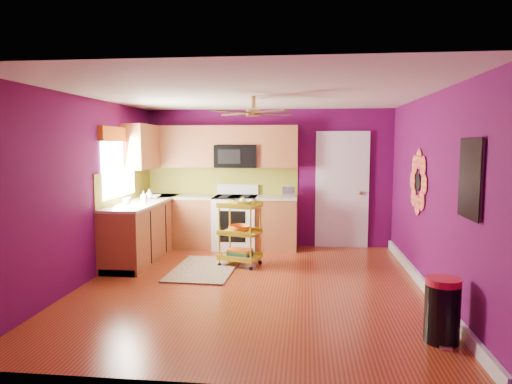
# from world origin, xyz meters

# --- Properties ---
(ground) EXTENTS (5.00, 5.00, 0.00)m
(ground) POSITION_xyz_m (0.00, 0.00, 0.00)
(ground) COLOR maroon
(ground) RESTS_ON ground
(room_envelope) EXTENTS (4.54, 5.04, 2.52)m
(room_envelope) POSITION_xyz_m (0.03, 0.00, 1.63)
(room_envelope) COLOR #550947
(room_envelope) RESTS_ON ground
(lower_cabinets) EXTENTS (2.81, 2.31, 0.94)m
(lower_cabinets) POSITION_xyz_m (-1.35, 1.82, 0.43)
(lower_cabinets) COLOR brown
(lower_cabinets) RESTS_ON ground
(electric_range) EXTENTS (0.76, 0.66, 1.13)m
(electric_range) POSITION_xyz_m (-0.55, 2.17, 0.48)
(electric_range) COLOR white
(electric_range) RESTS_ON ground
(upper_cabinetry) EXTENTS (2.80, 2.30, 1.26)m
(upper_cabinetry) POSITION_xyz_m (-1.24, 2.17, 1.80)
(upper_cabinetry) COLOR brown
(upper_cabinetry) RESTS_ON ground
(left_window) EXTENTS (0.08, 1.35, 1.08)m
(left_window) POSITION_xyz_m (-2.22, 1.05, 1.74)
(left_window) COLOR white
(left_window) RESTS_ON ground
(panel_door) EXTENTS (0.95, 0.11, 2.15)m
(panel_door) POSITION_xyz_m (1.35, 2.47, 1.02)
(panel_door) COLOR white
(panel_door) RESTS_ON ground
(right_wall_art) EXTENTS (0.04, 2.74, 1.04)m
(right_wall_art) POSITION_xyz_m (2.23, -0.34, 1.44)
(right_wall_art) COLOR black
(right_wall_art) RESTS_ON ground
(ceiling_fan) EXTENTS (1.01, 1.01, 0.26)m
(ceiling_fan) POSITION_xyz_m (0.00, 0.20, 2.29)
(ceiling_fan) COLOR #BF8C3F
(ceiling_fan) RESTS_ON ground
(shag_rug) EXTENTS (0.94, 1.48, 0.02)m
(shag_rug) POSITION_xyz_m (-0.80, 0.69, 0.01)
(shag_rug) COLOR #321D10
(shag_rug) RESTS_ON ground
(rolling_cart) EXTENTS (0.69, 0.58, 1.06)m
(rolling_cart) POSITION_xyz_m (-0.29, 0.99, 0.55)
(rolling_cart) COLOR gold
(rolling_cart) RESTS_ON ground
(trash_can) EXTENTS (0.35, 0.37, 0.62)m
(trash_can) POSITION_xyz_m (1.99, -1.52, 0.31)
(trash_can) COLOR black
(trash_can) RESTS_ON ground
(teal_kettle) EXTENTS (0.18, 0.18, 0.21)m
(teal_kettle) POSITION_xyz_m (0.40, 2.27, 1.02)
(teal_kettle) COLOR #16AA9F
(teal_kettle) RESTS_ON lower_cabinets
(toaster) EXTENTS (0.22, 0.15, 0.18)m
(toaster) POSITION_xyz_m (0.40, 2.21, 1.03)
(toaster) COLOR beige
(toaster) RESTS_ON lower_cabinets
(soap_bottle_a) EXTENTS (0.08, 0.09, 0.18)m
(soap_bottle_a) POSITION_xyz_m (-1.89, 1.19, 1.03)
(soap_bottle_a) COLOR #EA3F72
(soap_bottle_a) RESTS_ON lower_cabinets
(soap_bottle_b) EXTENTS (0.13, 0.13, 0.17)m
(soap_bottle_b) POSITION_xyz_m (-1.96, 1.66, 1.02)
(soap_bottle_b) COLOR white
(soap_bottle_b) RESTS_ON lower_cabinets
(counter_dish) EXTENTS (0.23, 0.23, 0.06)m
(counter_dish) POSITION_xyz_m (-1.91, 1.74, 0.97)
(counter_dish) COLOR white
(counter_dish) RESTS_ON lower_cabinets
(counter_cup) EXTENTS (0.13, 0.13, 0.10)m
(counter_cup) POSITION_xyz_m (-2.06, 0.92, 0.99)
(counter_cup) COLOR white
(counter_cup) RESTS_ON lower_cabinets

